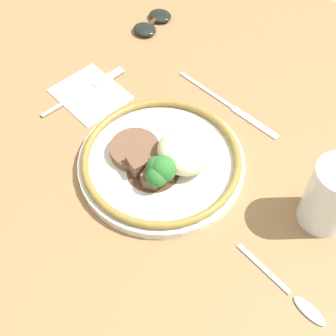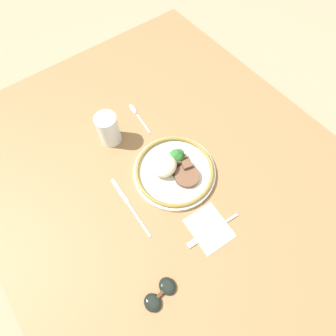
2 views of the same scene
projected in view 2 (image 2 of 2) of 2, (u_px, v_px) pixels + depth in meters
ground_plane at (165, 175)px, 0.89m from camera, size 8.00×8.00×0.00m
dining_table at (165, 172)px, 0.87m from camera, size 1.32×1.10×0.04m
napkin at (209, 228)px, 0.76m from camera, size 0.13×0.11×0.00m
plate at (174, 169)px, 0.83m from camera, size 0.26×0.26×0.07m
juice_glass at (109, 131)px, 0.86m from camera, size 0.07×0.07×0.11m
fork at (208, 233)px, 0.75m from camera, size 0.03×0.18×0.00m
knife at (129, 204)px, 0.79m from camera, size 0.22×0.02×0.00m
spoon at (135, 112)px, 0.96m from camera, size 0.15×0.03×0.01m
sunglasses at (160, 294)px, 0.67m from camera, size 0.06×0.10×0.01m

